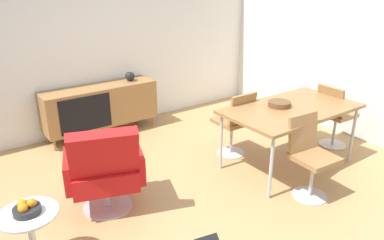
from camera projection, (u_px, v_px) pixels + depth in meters
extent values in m
plane|color=tan|center=(173.00, 219.00, 3.48)|extent=(8.32, 8.32, 0.00)
cube|color=white|center=(66.00, 36.00, 4.93)|extent=(6.80, 0.12, 2.80)
cube|color=white|center=(379.00, 39.00, 4.71)|extent=(0.12, 5.60, 2.80)
cube|color=olive|center=(101.00, 105.00, 5.20)|extent=(1.60, 0.44, 0.56)
cube|color=black|center=(86.00, 114.00, 4.87)|extent=(0.70, 0.01, 0.48)
cylinder|color=olive|center=(55.00, 145.00, 4.80)|extent=(0.03, 0.03, 0.16)
cylinder|color=olive|center=(153.00, 121.00, 5.61)|extent=(0.03, 0.03, 0.16)
cylinder|color=olive|center=(48.00, 137.00, 5.06)|extent=(0.03, 0.03, 0.16)
cylinder|color=olive|center=(142.00, 115.00, 5.86)|extent=(0.03, 0.03, 0.16)
ellipsoid|color=black|center=(130.00, 76.00, 5.34)|extent=(0.14, 0.14, 0.14)
cube|color=olive|center=(291.00, 109.00, 4.23)|extent=(1.60, 0.90, 0.04)
cylinder|color=#B7B7BC|center=(271.00, 168.00, 3.67)|extent=(0.04, 0.04, 0.70)
cylinder|color=#B7B7BC|center=(353.00, 134.00, 4.46)|extent=(0.04, 0.04, 0.70)
cylinder|color=#B7B7BC|center=(221.00, 142.00, 4.26)|extent=(0.04, 0.04, 0.70)
cylinder|color=#B7B7BC|center=(301.00, 116.00, 5.05)|extent=(0.04, 0.04, 0.70)
cylinder|color=brown|center=(279.00, 104.00, 4.24)|extent=(0.26, 0.26, 0.06)
cube|color=#9E7042|center=(314.00, 158.00, 3.67)|extent=(0.43, 0.43, 0.05)
cube|color=#9E7042|center=(303.00, 132.00, 3.73)|extent=(0.39, 0.12, 0.38)
cylinder|color=#B7B7BC|center=(312.00, 179.00, 3.75)|extent=(0.04, 0.04, 0.42)
cylinder|color=#B7B7BC|center=(309.00, 196.00, 3.83)|extent=(0.36, 0.36, 0.01)
cube|color=#9E7042|center=(337.00, 114.00, 4.84)|extent=(0.42, 0.42, 0.05)
cube|color=#9E7042|center=(330.00, 101.00, 4.67)|extent=(0.10, 0.38, 0.38)
cylinder|color=#B7B7BC|center=(334.00, 130.00, 4.93)|extent=(0.04, 0.04, 0.42)
cylinder|color=#B7B7BC|center=(332.00, 144.00, 5.01)|extent=(0.36, 0.36, 0.01)
cube|color=#9E7042|center=(232.00, 121.00, 4.60)|extent=(0.40, 0.40, 0.05)
cube|color=#9E7042|center=(243.00, 109.00, 4.39)|extent=(0.38, 0.09, 0.38)
cylinder|color=#B7B7BC|center=(231.00, 138.00, 4.69)|extent=(0.04, 0.04, 0.42)
cylinder|color=#B7B7BC|center=(231.00, 153.00, 4.76)|extent=(0.36, 0.36, 0.01)
cube|color=red|center=(105.00, 173.00, 3.52)|extent=(0.75, 0.72, 0.20)
cube|color=red|center=(104.00, 155.00, 3.19)|extent=(0.65, 0.45, 0.51)
cube|color=red|center=(138.00, 161.00, 3.58)|extent=(0.22, 0.50, 0.28)
cube|color=red|center=(68.00, 171.00, 3.40)|extent=(0.22, 0.50, 0.28)
cylinder|color=#B7B7BC|center=(107.00, 195.00, 3.61)|extent=(0.06, 0.06, 0.28)
cylinder|color=#B7B7BC|center=(108.00, 206.00, 3.66)|extent=(0.48, 0.48, 0.02)
cylinder|color=white|center=(28.00, 214.00, 2.70)|extent=(0.44, 0.44, 0.02)
cylinder|color=#262628|center=(27.00, 210.00, 2.69)|extent=(0.20, 0.20, 0.05)
sphere|color=orange|center=(32.00, 203.00, 2.69)|extent=(0.07, 0.07, 0.07)
sphere|color=orange|center=(22.00, 204.00, 2.68)|extent=(0.07, 0.07, 0.07)
sphere|color=orange|center=(23.00, 208.00, 2.63)|extent=(0.07, 0.07, 0.07)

